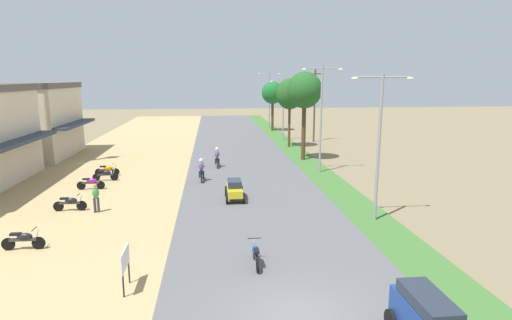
# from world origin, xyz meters

# --- Properties ---
(median_strip) EXTENTS (2.40, 140.00, 0.06)m
(median_strip) POSITION_xyz_m (5.70, 0.00, 0.03)
(median_strip) COLOR #3D6B2D
(median_strip) RESTS_ON ground
(shophouse_mid) EXTENTS (9.69, 8.94, 6.90)m
(shophouse_mid) POSITION_xyz_m (-19.98, 29.10, 3.46)
(shophouse_mid) COLOR beige
(shophouse_mid) RESTS_ON ground
(parked_motorbike_nearest) EXTENTS (1.80, 0.54, 0.94)m
(parked_motorbike_nearest) POSITION_xyz_m (-10.68, 6.48, 0.55)
(parked_motorbike_nearest) COLOR black
(parked_motorbike_nearest) RESTS_ON dirt_shoulder
(parked_motorbike_second) EXTENTS (1.80, 0.54, 0.94)m
(parked_motorbike_second) POSITION_xyz_m (-10.44, 11.82, 0.55)
(parked_motorbike_second) COLOR black
(parked_motorbike_second) RESTS_ON dirt_shoulder
(parked_motorbike_third) EXTENTS (1.80, 0.54, 0.94)m
(parked_motorbike_third) POSITION_xyz_m (-10.56, 16.37, 0.55)
(parked_motorbike_third) COLOR black
(parked_motorbike_third) RESTS_ON dirt_shoulder
(parked_motorbike_fourth) EXTENTS (1.80, 0.54, 0.94)m
(parked_motorbike_fourth) POSITION_xyz_m (-10.18, 18.72, 0.55)
(parked_motorbike_fourth) COLOR black
(parked_motorbike_fourth) RESTS_ON dirt_shoulder
(parked_motorbike_fifth) EXTENTS (1.80, 0.54, 0.94)m
(parked_motorbike_fifth) POSITION_xyz_m (-10.44, 20.33, 0.55)
(parked_motorbike_fifth) COLOR black
(parked_motorbike_fifth) RESTS_ON dirt_shoulder
(street_signboard) EXTENTS (0.06, 1.30, 1.50)m
(street_signboard) POSITION_xyz_m (-5.63, 2.47, 1.11)
(street_signboard) COLOR #262628
(street_signboard) RESTS_ON dirt_shoulder
(pedestrian_on_shoulder) EXTENTS (0.41, 0.32, 1.62)m
(pedestrian_on_shoulder) POSITION_xyz_m (-8.94, 11.40, 0.96)
(pedestrian_on_shoulder) COLOR #33333D
(pedestrian_on_shoulder) RESTS_ON dirt_shoulder
(median_tree_nearest) EXTENTS (3.07, 3.07, 7.81)m
(median_tree_nearest) POSITION_xyz_m (5.60, 24.97, 6.19)
(median_tree_nearest) COLOR #4C351E
(median_tree_nearest) RESTS_ON median_strip
(median_tree_second) EXTENTS (2.84, 2.84, 7.21)m
(median_tree_second) POSITION_xyz_m (5.65, 32.19, 5.62)
(median_tree_second) COLOR #4C351E
(median_tree_second) RESTS_ON median_strip
(median_tree_third) EXTENTS (2.99, 2.99, 6.78)m
(median_tree_third) POSITION_xyz_m (5.88, 46.09, 5.24)
(median_tree_third) COLOR #4C351E
(median_tree_third) RESTS_ON median_strip
(streetlamp_near) EXTENTS (3.16, 0.20, 7.46)m
(streetlamp_near) POSITION_xyz_m (5.80, 8.62, 4.38)
(streetlamp_near) COLOR gray
(streetlamp_near) RESTS_ON median_strip
(streetlamp_mid) EXTENTS (3.16, 0.20, 8.10)m
(streetlamp_mid) POSITION_xyz_m (5.80, 19.93, 4.71)
(streetlamp_mid) COLOR gray
(streetlamp_mid) RESTS_ON median_strip
(streetlamp_far) EXTENTS (3.16, 0.20, 7.05)m
(streetlamp_far) POSITION_xyz_m (5.80, 37.02, 4.17)
(streetlamp_far) COLOR gray
(streetlamp_far) RESTS_ON median_strip
(streetlamp_farthest) EXTENTS (3.16, 0.20, 8.00)m
(streetlamp_farthest) POSITION_xyz_m (5.80, 48.95, 4.66)
(streetlamp_farthest) COLOR gray
(streetlamp_farthest) RESTS_ON median_strip
(utility_pole_near) EXTENTS (1.80, 0.20, 8.26)m
(utility_pole_near) POSITION_xyz_m (9.22, 35.75, 4.32)
(utility_pole_near) COLOR brown
(utility_pole_near) RESTS_ON ground
(car_van_blue) EXTENTS (1.19, 2.41, 1.67)m
(car_van_blue) POSITION_xyz_m (3.00, -1.79, 1.02)
(car_van_blue) COLOR navy
(car_van_blue) RESTS_ON road_strip
(car_sedan_yellow) EXTENTS (1.10, 2.26, 1.19)m
(car_sedan_yellow) POSITION_xyz_m (-1.27, 13.02, 0.74)
(car_sedan_yellow) COLOR gold
(car_sedan_yellow) RESTS_ON road_strip
(motorbike_ahead_second) EXTENTS (0.54, 1.80, 0.94)m
(motorbike_ahead_second) POSITION_xyz_m (-0.95, 3.92, 0.57)
(motorbike_ahead_second) COLOR black
(motorbike_ahead_second) RESTS_ON road_strip
(motorbike_ahead_third) EXTENTS (0.54, 1.80, 1.66)m
(motorbike_ahead_third) POSITION_xyz_m (-3.35, 17.91, 0.86)
(motorbike_ahead_third) COLOR black
(motorbike_ahead_third) RESTS_ON road_strip
(motorbike_ahead_fourth) EXTENTS (0.54, 1.80, 1.66)m
(motorbike_ahead_fourth) POSITION_xyz_m (-2.17, 22.53, 0.86)
(motorbike_ahead_fourth) COLOR black
(motorbike_ahead_fourth) RESTS_ON road_strip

